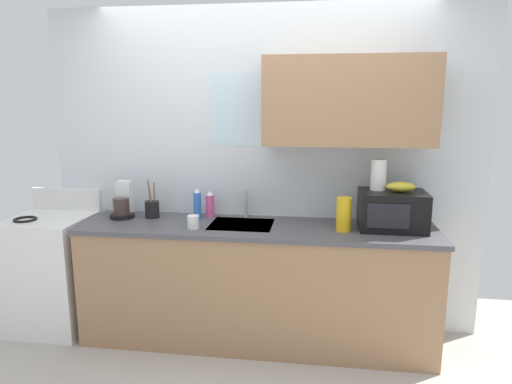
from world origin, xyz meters
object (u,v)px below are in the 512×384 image
(microwave, at_px, (392,210))
(utensil_crock, at_px, (152,209))
(stove_range, at_px, (53,271))
(banana_bunch, at_px, (401,187))
(dish_soap_bottle_pink, at_px, (210,205))
(paper_towel_roll, at_px, (378,175))
(dish_soap_bottle_blue, at_px, (197,204))
(cereal_canister, at_px, (344,214))
(mug_white, at_px, (193,222))
(coffee_maker, at_px, (123,204))

(microwave, relative_size, utensil_crock, 1.56)
(stove_range, relative_size, banana_bunch, 5.40)
(dish_soap_bottle_pink, bearing_deg, paper_towel_roll, -4.72)
(dish_soap_bottle_blue, height_order, cereal_canister, same)
(microwave, relative_size, dish_soap_bottle_pink, 2.20)
(banana_bunch, xyz_separation_m, utensil_crock, (-1.85, 0.07, -0.23))
(stove_range, distance_m, banana_bunch, 2.76)
(dish_soap_bottle_pink, distance_m, utensil_crock, 0.45)
(dish_soap_bottle_blue, bearing_deg, mug_white, -80.86)
(banana_bunch, xyz_separation_m, dish_soap_bottle_blue, (-1.49, 0.10, -0.19))
(banana_bunch, distance_m, dish_soap_bottle_pink, 1.43)
(dish_soap_bottle_pink, bearing_deg, microwave, -6.53)
(coffee_maker, xyz_separation_m, dish_soap_bottle_blue, (0.59, 0.04, 0.01))
(banana_bunch, relative_size, dish_soap_bottle_blue, 0.84)
(microwave, relative_size, paper_towel_roll, 2.09)
(microwave, distance_m, utensil_crock, 1.80)
(dish_soap_bottle_pink, relative_size, mug_white, 2.20)
(dish_soap_bottle_pink, distance_m, dish_soap_bottle_blue, 0.10)
(stove_range, height_order, cereal_canister, cereal_canister)
(banana_bunch, relative_size, coffee_maker, 0.71)
(paper_towel_roll, xyz_separation_m, coffee_maker, (-1.93, 0.01, -0.28))
(stove_range, relative_size, dish_soap_bottle_pink, 5.17)
(coffee_maker, relative_size, dish_soap_bottle_blue, 1.17)
(coffee_maker, distance_m, dish_soap_bottle_pink, 0.68)
(microwave, xyz_separation_m, paper_towel_roll, (-0.10, 0.05, 0.24))
(cereal_canister, xyz_separation_m, mug_white, (-1.06, -0.09, -0.07))
(paper_towel_roll, bearing_deg, coffee_maker, 179.75)
(paper_towel_roll, height_order, dish_soap_bottle_blue, paper_towel_roll)
(microwave, distance_m, paper_towel_roll, 0.27)
(paper_towel_roll, height_order, mug_white, paper_towel_roll)
(banana_bunch, relative_size, utensil_crock, 0.68)
(paper_towel_roll, distance_m, dish_soap_bottle_pink, 1.29)
(mug_white, bearing_deg, utensil_crock, 147.19)
(paper_towel_roll, distance_m, utensil_crock, 1.73)
(mug_white, relative_size, utensil_crock, 0.32)
(dish_soap_bottle_pink, distance_m, cereal_canister, 1.05)
(cereal_canister, bearing_deg, banana_bunch, 14.38)
(paper_towel_roll, height_order, cereal_canister, paper_towel_roll)
(stove_range, distance_m, dish_soap_bottle_pink, 1.38)
(stove_range, height_order, microwave, microwave)
(microwave, xyz_separation_m, utensil_crock, (-1.80, 0.07, -0.06))
(dish_soap_bottle_blue, bearing_deg, utensil_crock, -175.51)
(dish_soap_bottle_pink, bearing_deg, dish_soap_bottle_blue, -147.03)
(banana_bunch, xyz_separation_m, mug_white, (-1.45, -0.19, -0.26))
(paper_towel_roll, xyz_separation_m, utensil_crock, (-1.70, 0.02, -0.31))
(banana_bunch, relative_size, mug_white, 2.11)
(microwave, height_order, coffee_maker, coffee_maker)
(banana_bunch, bearing_deg, dish_soap_bottle_blue, 176.25)
(banana_bunch, xyz_separation_m, cereal_canister, (-0.39, -0.10, -0.19))
(microwave, bearing_deg, stove_range, -179.01)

